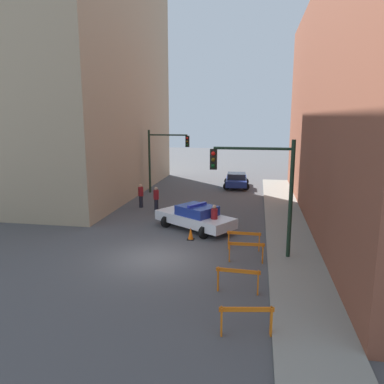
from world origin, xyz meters
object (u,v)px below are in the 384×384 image
(police_car, at_px, (195,217))
(barrier_front, at_px, (246,316))
(parked_car_near, at_px, (236,180))
(barrier_corner, at_px, (244,238))
(pedestrian_crossing, at_px, (156,199))
(traffic_light_near, at_px, (264,181))
(traffic_light_far, at_px, (162,152))
(barrier_mid, at_px, (238,277))
(pedestrian_sidewalk, at_px, (214,219))
(barrier_back, at_px, (246,249))
(traffic_cone, at_px, (191,234))
(pedestrian_corner, at_px, (141,195))

(police_car, xyz_separation_m, barrier_front, (3.18, -10.05, -0.11))
(parked_car_near, bearing_deg, barrier_front, -88.74)
(barrier_corner, bearing_deg, pedestrian_crossing, 133.03)
(traffic_light_near, bearing_deg, traffic_light_far, 120.91)
(traffic_light_near, relative_size, barrier_mid, 3.25)
(traffic_light_far, bearing_deg, pedestrian_sidewalk, -62.17)
(barrier_front, xyz_separation_m, barrier_mid, (-0.39, 2.70, 0.00))
(traffic_light_far, height_order, barrier_corner, traffic_light_far)
(barrier_back, height_order, traffic_cone, barrier_back)
(police_car, relative_size, pedestrian_sidewalk, 2.97)
(pedestrian_corner, relative_size, pedestrian_sidewalk, 1.00)
(traffic_cone, bearing_deg, traffic_light_far, 111.05)
(traffic_light_near, relative_size, pedestrian_corner, 3.13)
(traffic_light_far, distance_m, pedestrian_crossing, 6.66)
(pedestrian_sidewalk, height_order, traffic_cone, pedestrian_sidewalk)
(traffic_light_near, bearing_deg, pedestrian_crossing, 133.30)
(barrier_corner, bearing_deg, parked_car_near, 94.59)
(pedestrian_corner, height_order, traffic_cone, pedestrian_corner)
(pedestrian_crossing, relative_size, barrier_corner, 1.04)
(pedestrian_crossing, height_order, barrier_mid, pedestrian_crossing)
(traffic_light_near, height_order, pedestrian_corner, traffic_light_near)
(traffic_light_far, bearing_deg, traffic_cone, -68.95)
(barrier_back, bearing_deg, police_car, 124.10)
(traffic_light_far, bearing_deg, parked_car_near, 31.22)
(traffic_light_near, height_order, traffic_light_far, traffic_light_near)
(parked_car_near, bearing_deg, pedestrian_sidewalk, -94.30)
(pedestrian_sidewalk, distance_m, barrier_front, 9.52)
(police_car, distance_m, pedestrian_crossing, 4.93)
(pedestrian_sidewalk, relative_size, barrier_mid, 1.04)
(pedestrian_crossing, distance_m, pedestrian_corner, 1.59)
(barrier_back, bearing_deg, traffic_cone, 138.29)
(parked_car_near, distance_m, pedestrian_corner, 10.72)
(barrier_mid, bearing_deg, traffic_light_far, 112.76)
(traffic_light_far, bearing_deg, pedestrian_crossing, -79.70)
(barrier_front, height_order, barrier_corner, same)
(barrier_back, distance_m, traffic_cone, 3.92)
(police_car, relative_size, barrier_back, 3.08)
(barrier_corner, relative_size, traffic_cone, 2.44)
(pedestrian_corner, distance_m, traffic_cone, 7.89)
(barrier_mid, bearing_deg, parked_car_near, 93.48)
(traffic_light_far, distance_m, barrier_front, 21.36)
(pedestrian_corner, xyz_separation_m, traffic_cone, (4.68, -6.33, -0.54))
(pedestrian_crossing, height_order, barrier_corner, pedestrian_crossing)
(police_car, distance_m, barrier_back, 5.31)
(traffic_cone, bearing_deg, police_car, 91.86)
(barrier_mid, height_order, barrier_back, same)
(traffic_light_far, distance_m, barrier_back, 16.18)
(pedestrian_sidewalk, bearing_deg, traffic_cone, 17.69)
(pedestrian_sidewalk, bearing_deg, barrier_corner, 102.25)
(police_car, relative_size, parked_car_near, 1.13)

